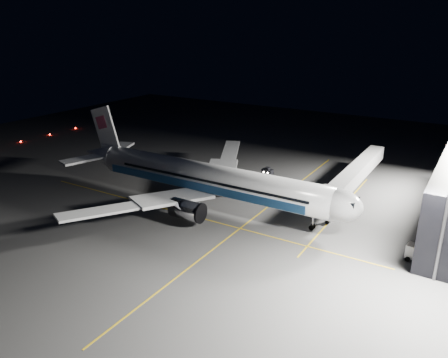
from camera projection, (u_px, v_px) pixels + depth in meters
name	position (u px, v px, depth m)	size (l,w,h in m)	color
ground	(210.00, 204.00, 83.23)	(200.00, 200.00, 0.00)	#4C4C4F
guide_line_main	(256.00, 216.00, 78.33)	(0.25, 80.00, 0.01)	gold
guide_line_cross	(192.00, 216.00, 78.41)	(70.00, 0.25, 0.01)	gold
guide_line_side	(339.00, 211.00, 80.49)	(0.25, 40.00, 0.01)	gold
airliner	(205.00, 178.00, 82.02)	(61.48, 54.22, 16.64)	silver
jet_bridge	(354.00, 175.00, 85.43)	(3.60, 34.40, 6.30)	#B2B2B7
service_truck	(423.00, 255.00, 62.56)	(4.96, 2.64, 2.42)	silver
baggage_tug	(267.00, 171.00, 99.31)	(2.52, 2.06, 1.77)	black
safety_cone_a	(205.00, 193.00, 88.24)	(0.35, 0.35, 0.53)	#FF610A
safety_cone_b	(252.00, 186.00, 92.01)	(0.35, 0.35, 0.52)	#FF610A
safety_cone_c	(215.00, 176.00, 98.18)	(0.36, 0.36, 0.53)	#FF610A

